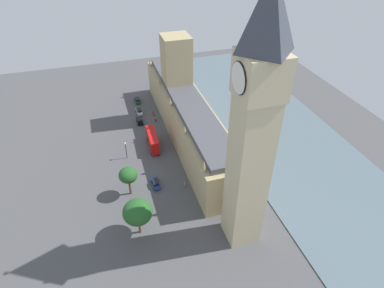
% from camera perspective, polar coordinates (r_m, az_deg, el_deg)
% --- Properties ---
extents(ground_plane, '(139.40, 139.40, 0.00)m').
position_cam_1_polar(ground_plane, '(105.16, -1.77, 1.37)').
color(ground_plane, '#4C4C4F').
extents(river_thames, '(36.04, 125.46, 0.25)m').
position_cam_1_polar(river_thames, '(115.69, 13.27, 3.96)').
color(river_thames, slate).
rests_on(river_thames, ground).
extents(parliament_building, '(11.84, 69.40, 28.54)m').
position_cam_1_polar(parliament_building, '(103.00, -1.08, 5.77)').
color(parliament_building, tan).
rests_on(parliament_building, ground).
extents(clock_tower, '(7.58, 7.58, 55.22)m').
position_cam_1_polar(clock_tower, '(58.16, 10.75, 2.58)').
color(clock_tower, '#CCBA8E').
rests_on(clock_tower, ground).
extents(car_dark_green_far_end, '(1.98, 4.84, 1.74)m').
position_cam_1_polar(car_dark_green_far_end, '(125.69, -9.58, 7.63)').
color(car_dark_green_far_end, '#19472D').
rests_on(car_dark_green_far_end, ground).
extents(car_silver_kerbside, '(2.02, 4.86, 1.74)m').
position_cam_1_polar(car_silver_kerbside, '(118.14, -9.27, 5.67)').
color(car_silver_kerbside, '#B7B7BC').
rests_on(car_silver_kerbside, ground).
extents(car_black_by_river_gate, '(1.97, 4.28, 1.74)m').
position_cam_1_polar(car_black_by_river_gate, '(112.76, -9.20, 4.06)').
color(car_black_by_river_gate, black).
rests_on(car_black_by_river_gate, ground).
extents(double_decker_bus_corner, '(2.89, 10.57, 4.75)m').
position_cam_1_polar(double_decker_bus_corner, '(99.79, -6.95, 0.77)').
color(double_decker_bus_corner, red).
rests_on(double_decker_bus_corner, ground).
extents(car_blue_opposite_hall, '(2.00, 4.60, 1.74)m').
position_cam_1_polar(car_blue_opposite_hall, '(87.23, -6.43, -6.84)').
color(car_blue_opposite_hall, navy).
rests_on(car_blue_opposite_hall, ground).
extents(pedestrian_trailing, '(0.62, 0.70, 1.71)m').
position_cam_1_polar(pedestrian_trailing, '(116.63, -6.80, 5.40)').
color(pedestrian_trailing, maroon).
rests_on(pedestrian_trailing, ground).
extents(pedestrian_leading, '(0.60, 0.68, 1.67)m').
position_cam_1_polar(pedestrian_leading, '(112.73, -6.42, 4.23)').
color(pedestrian_leading, maroon).
rests_on(pedestrian_leading, ground).
extents(pedestrian_near_tower, '(0.68, 0.63, 1.63)m').
position_cam_1_polar(pedestrian_near_tower, '(86.63, -1.33, -7.08)').
color(pedestrian_near_tower, gray).
rests_on(pedestrian_near_tower, ground).
extents(plane_tree_midblock, '(6.53, 6.53, 9.44)m').
position_cam_1_polar(plane_tree_midblock, '(72.85, -9.56, -11.74)').
color(plane_tree_midblock, brown).
rests_on(plane_tree_midblock, ground).
extents(plane_tree_under_trees, '(4.69, 4.69, 8.35)m').
position_cam_1_polar(plane_tree_under_trees, '(82.40, -11.17, -5.42)').
color(plane_tree_under_trees, brown).
rests_on(plane_tree_under_trees, ground).
extents(street_lamp_slot_10, '(0.56, 0.56, 5.63)m').
position_cam_1_polar(street_lamp_slot_10, '(95.63, -11.60, -0.56)').
color(street_lamp_slot_10, black).
rests_on(street_lamp_slot_10, ground).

